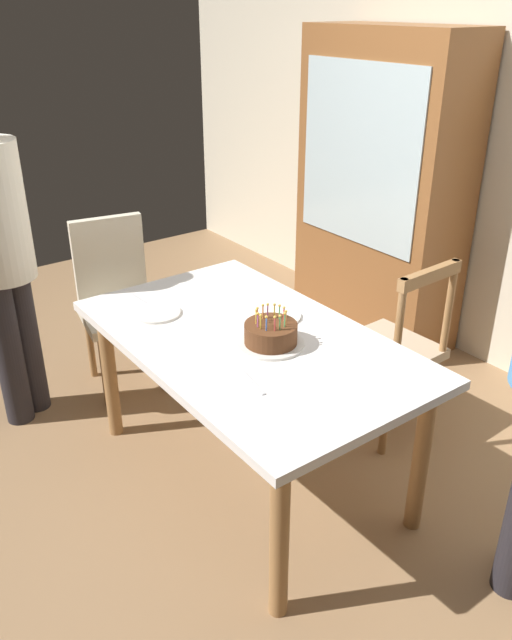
{
  "coord_description": "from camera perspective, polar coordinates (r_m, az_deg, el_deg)",
  "views": [
    {
      "loc": [
        1.96,
        -1.41,
        2.02
      ],
      "look_at": [
        0.05,
        0.0,
        0.84
      ],
      "focal_mm": 36.08,
      "sensor_mm": 36.0,
      "label": 1
    }
  ],
  "objects": [
    {
      "name": "fork_far_side",
      "position": [
        3.0,
        -0.27,
        1.31
      ],
      "size": [
        0.18,
        0.03,
        0.01
      ],
      "primitive_type": "cube",
      "rotation": [
        0.0,
        0.0,
        -0.1
      ],
      "color": "silver",
      "rests_on": "dining_table"
    },
    {
      "name": "plate_far_side",
      "position": [
        2.9,
        1.83,
        0.35
      ],
      "size": [
        0.22,
        0.22,
        0.01
      ],
      "primitive_type": "cylinder",
      "color": "white",
      "rests_on": "dining_table"
    },
    {
      "name": "birthday_cake",
      "position": [
        2.65,
        1.32,
        -1.34
      ],
      "size": [
        0.28,
        0.28,
        0.16
      ],
      "color": "silver",
      "rests_on": "dining_table"
    },
    {
      "name": "dining_table",
      "position": [
        2.77,
        -0.61,
        -3.14
      ],
      "size": [
        1.56,
        0.93,
        0.74
      ],
      "color": "white",
      "rests_on": "ground"
    },
    {
      "name": "fork_near_celebrant",
      "position": [
        3.1,
        -10.03,
        1.68
      ],
      "size": [
        0.18,
        0.03,
        0.01
      ],
      "primitive_type": "cube",
      "rotation": [
        0.0,
        0.0,
        0.07
      ],
      "color": "silver",
      "rests_on": "dining_table"
    },
    {
      "name": "chair_upholstered",
      "position": [
        3.71,
        -12.21,
        2.25
      ],
      "size": [
        0.51,
        0.51,
        0.95
      ],
      "color": "beige",
      "rests_on": "ground"
    },
    {
      "name": "chair_spindle_back",
      "position": [
        3.26,
        11.92,
        -2.7
      ],
      "size": [
        0.45,
        0.45,
        0.95
      ],
      "color": "tan",
      "rests_on": "ground"
    },
    {
      "name": "fork_near_guest",
      "position": [
        2.41,
        -0.25,
        -5.57
      ],
      "size": [
        0.18,
        0.05,
        0.01
      ],
      "primitive_type": "cube",
      "rotation": [
        0.0,
        0.0,
        -0.17
      ],
      "color": "silver",
      "rests_on": "dining_table"
    },
    {
      "name": "china_cabinet",
      "position": [
        4.15,
        11.03,
        11.15
      ],
      "size": [
        1.1,
        0.45,
        1.9
      ],
      "color": "brown",
      "rests_on": "ground"
    },
    {
      "name": "ground",
      "position": [
        3.15,
        -0.56,
        -13.44
      ],
      "size": [
        6.4,
        6.4,
        0.0
      ],
      "primitive_type": "plane",
      "color": "#93704C"
    },
    {
      "name": "plate_near_celebrant",
      "position": [
        2.96,
        -8.82,
        0.63
      ],
      "size": [
        0.22,
        0.22,
        0.01
      ],
      "primitive_type": "cylinder",
      "color": "white",
      "rests_on": "dining_table"
    }
  ]
}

